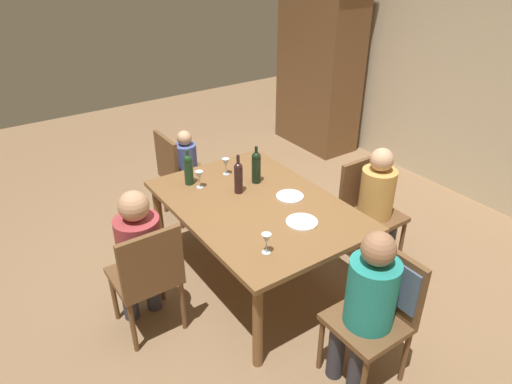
{
  "coord_description": "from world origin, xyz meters",
  "views": [
    {
      "loc": [
        2.57,
        -1.77,
        2.59
      ],
      "look_at": [
        0.0,
        0.0,
        0.83
      ],
      "focal_mm": 32.36,
      "sensor_mm": 36.0,
      "label": 1
    }
  ],
  "objects_px": {
    "wine_glass_near_left": "(199,176)",
    "armoire_cabinet": "(319,64)",
    "wine_bottle_tall_green": "(188,169)",
    "wine_bottle_short_olive": "(238,177)",
    "person_man_bearded": "(367,301)",
    "person_man_guest": "(139,251)",
    "chair_far_right": "(367,205)",
    "wine_glass_near_right": "(266,240)",
    "chair_left_end": "(179,171)",
    "person_child_small": "(189,166)",
    "chair_right_end": "(383,299)",
    "wine_bottle_dark_red": "(256,166)",
    "dining_table": "(256,211)",
    "chair_near": "(148,274)",
    "person_woman_host": "(378,200)",
    "wine_glass_centre": "(226,163)",
    "dinner_plate_host": "(302,222)",
    "dinner_plate_guest_left": "(290,196)"
  },
  "relations": [
    {
      "from": "chair_near",
      "to": "person_woman_host",
      "type": "relative_size",
      "value": 0.84
    },
    {
      "from": "chair_left_end",
      "to": "wine_bottle_short_olive",
      "type": "relative_size",
      "value": 2.76
    },
    {
      "from": "wine_glass_centre",
      "to": "dinner_plate_host",
      "type": "xyz_separation_m",
      "value": [
        0.98,
        0.05,
        -0.1
      ]
    },
    {
      "from": "armoire_cabinet",
      "to": "chair_far_right",
      "type": "xyz_separation_m",
      "value": [
        2.24,
        -1.37,
        -0.56
      ]
    },
    {
      "from": "chair_left_end",
      "to": "dinner_plate_guest_left",
      "type": "height_order",
      "value": "chair_left_end"
    },
    {
      "from": "dining_table",
      "to": "person_woman_host",
      "type": "xyz_separation_m",
      "value": [
        0.4,
        0.97,
        -0.02
      ]
    },
    {
      "from": "chair_far_right",
      "to": "person_man_bearded",
      "type": "bearing_deg",
      "value": 43.13
    },
    {
      "from": "armoire_cabinet",
      "to": "chair_far_right",
      "type": "distance_m",
      "value": 2.68
    },
    {
      "from": "person_woman_host",
      "to": "wine_glass_near_right",
      "type": "bearing_deg",
      "value": 7.37
    },
    {
      "from": "wine_bottle_dark_red",
      "to": "dinner_plate_host",
      "type": "distance_m",
      "value": 0.73
    },
    {
      "from": "chair_far_right",
      "to": "wine_glass_near_left",
      "type": "bearing_deg",
      "value": -32.54
    },
    {
      "from": "dining_table",
      "to": "chair_near",
      "type": "bearing_deg",
      "value": -84.85
    },
    {
      "from": "wine_bottle_tall_green",
      "to": "wine_bottle_short_olive",
      "type": "height_order",
      "value": "wine_bottle_short_olive"
    },
    {
      "from": "chair_far_right",
      "to": "chair_left_end",
      "type": "xyz_separation_m",
      "value": [
        -1.52,
        -1.05,
        0.0
      ]
    },
    {
      "from": "wine_glass_centre",
      "to": "dining_table",
      "type": "bearing_deg",
      "value": -6.79
    },
    {
      "from": "dining_table",
      "to": "person_man_guest",
      "type": "distance_m",
      "value": 0.97
    },
    {
      "from": "chair_far_right",
      "to": "person_child_small",
      "type": "bearing_deg",
      "value": -58.08
    },
    {
      "from": "dining_table",
      "to": "wine_bottle_dark_red",
      "type": "distance_m",
      "value": 0.42
    },
    {
      "from": "chair_right_end",
      "to": "wine_glass_centre",
      "type": "relative_size",
      "value": 6.17
    },
    {
      "from": "wine_bottle_short_olive",
      "to": "wine_glass_near_right",
      "type": "bearing_deg",
      "value": -20.19
    },
    {
      "from": "person_man_guest",
      "to": "person_child_small",
      "type": "height_order",
      "value": "person_man_guest"
    },
    {
      "from": "chair_left_end",
      "to": "wine_bottle_short_olive",
      "type": "bearing_deg",
      "value": 3.99
    },
    {
      "from": "dining_table",
      "to": "dinner_plate_host",
      "type": "relative_size",
      "value": 7.14
    },
    {
      "from": "chair_far_right",
      "to": "wine_bottle_tall_green",
      "type": "bearing_deg",
      "value": -35.06
    },
    {
      "from": "person_woman_host",
      "to": "wine_bottle_short_olive",
      "type": "bearing_deg",
      "value": -32.59
    },
    {
      "from": "chair_left_end",
      "to": "wine_glass_near_left",
      "type": "distance_m",
      "value": 0.82
    },
    {
      "from": "chair_left_end",
      "to": "wine_bottle_dark_red",
      "type": "xyz_separation_m",
      "value": [
        0.93,
        0.29,
        0.35
      ]
    },
    {
      "from": "dining_table",
      "to": "chair_near",
      "type": "relative_size",
      "value": 1.83
    },
    {
      "from": "dinner_plate_guest_left",
      "to": "wine_bottle_tall_green",
      "type": "bearing_deg",
      "value": -139.83
    },
    {
      "from": "person_woman_host",
      "to": "wine_bottle_dark_red",
      "type": "distance_m",
      "value": 1.06
    },
    {
      "from": "chair_far_right",
      "to": "wine_glass_near_right",
      "type": "height_order",
      "value": "chair_far_right"
    },
    {
      "from": "person_man_bearded",
      "to": "person_man_guest",
      "type": "xyz_separation_m",
      "value": [
        -1.25,
        -0.94,
        0.0
      ]
    },
    {
      "from": "wine_bottle_tall_green",
      "to": "wine_bottle_short_olive",
      "type": "bearing_deg",
      "value": 36.28
    },
    {
      "from": "person_man_guest",
      "to": "wine_bottle_short_olive",
      "type": "bearing_deg",
      "value": 11.83
    },
    {
      "from": "person_man_guest",
      "to": "person_child_small",
      "type": "xyz_separation_m",
      "value": [
        -1.2,
        0.99,
        -0.1
      ]
    },
    {
      "from": "chair_right_end",
      "to": "person_child_small",
      "type": "bearing_deg",
      "value": 2.34
    },
    {
      "from": "wine_bottle_dark_red",
      "to": "wine_bottle_short_olive",
      "type": "distance_m",
      "value": 0.23
    },
    {
      "from": "wine_glass_near_right",
      "to": "wine_glass_centre",
      "type": "bearing_deg",
      "value": 161.59
    },
    {
      "from": "armoire_cabinet",
      "to": "chair_right_end",
      "type": "height_order",
      "value": "armoire_cabinet"
    },
    {
      "from": "chair_right_end",
      "to": "wine_bottle_short_olive",
      "type": "relative_size",
      "value": 2.76
    },
    {
      "from": "chair_left_end",
      "to": "wine_glass_centre",
      "type": "xyz_separation_m",
      "value": [
        0.66,
        0.15,
        0.3
      ]
    },
    {
      "from": "chair_left_end",
      "to": "person_child_small",
      "type": "height_order",
      "value": "person_child_small"
    },
    {
      "from": "wine_glass_near_left",
      "to": "dinner_plate_host",
      "type": "height_order",
      "value": "wine_glass_near_left"
    },
    {
      "from": "chair_right_end",
      "to": "wine_bottle_dark_red",
      "type": "xyz_separation_m",
      "value": [
        -1.51,
        0.08,
        0.29
      ]
    },
    {
      "from": "chair_far_right",
      "to": "wine_glass_near_right",
      "type": "relative_size",
      "value": 6.17
    },
    {
      "from": "person_man_bearded",
      "to": "dinner_plate_host",
      "type": "bearing_deg",
      "value": -10.11
    },
    {
      "from": "wine_glass_near_left",
      "to": "armoire_cabinet",
      "type": "bearing_deg",
      "value": 119.62
    },
    {
      "from": "person_woman_host",
      "to": "person_man_guest",
      "type": "distance_m",
      "value": 1.98
    },
    {
      "from": "chair_right_end",
      "to": "wine_glass_near_left",
      "type": "bearing_deg",
      "value": 12.05
    },
    {
      "from": "armoire_cabinet",
      "to": "wine_glass_near_right",
      "type": "distance_m",
      "value": 3.66
    }
  ]
}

